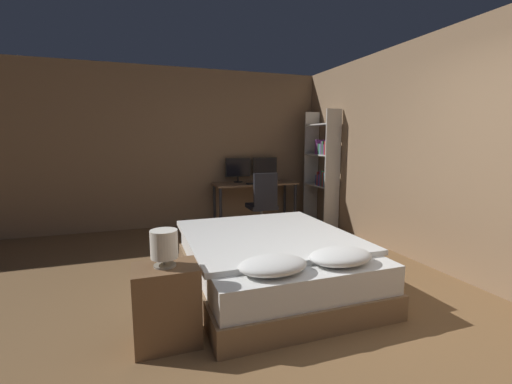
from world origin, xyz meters
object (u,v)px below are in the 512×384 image
at_px(monitor_left, 238,168).
at_px(computer_mouse, 274,182).
at_px(bed, 271,261).
at_px(bedside_lamp, 164,245).
at_px(monitor_right, 265,168).
at_px(office_chair, 262,210).
at_px(keyboard, 258,183).
at_px(desk, 255,188).
at_px(nightstand, 167,305).
at_px(bookshelf, 323,164).

bearing_deg(monitor_left, computer_mouse, -32.75).
bearing_deg(bed, bedside_lamp, -147.88).
height_order(monitor_right, office_chair, monitor_right).
bearing_deg(bedside_lamp, monitor_right, 58.86).
height_order(keyboard, computer_mouse, computer_mouse).
xyz_separation_m(monitor_right, office_chair, (-0.37, -0.86, -0.61)).
xyz_separation_m(desk, monitor_left, (-0.26, 0.18, 0.35)).
bearing_deg(keyboard, monitor_left, 126.27).
xyz_separation_m(bed, monitor_right, (0.97, 2.74, 0.73)).
relative_size(bedside_lamp, computer_mouse, 3.81).
bearing_deg(nightstand, bedside_lamp, 180.00).
distance_m(bedside_lamp, keyboard, 3.57).
xyz_separation_m(bedside_lamp, desk, (1.81, 3.25, -0.11)).
bearing_deg(bookshelf, office_chair, -169.67).
xyz_separation_m(desk, keyboard, (-0.00, -0.17, 0.11)).
height_order(bedside_lamp, bookshelf, bookshelf).
height_order(monitor_left, office_chair, monitor_left).
bearing_deg(nightstand, office_chair, 56.45).
bearing_deg(bed, office_chair, 72.19).
distance_m(nightstand, monitor_left, 3.83).
bearing_deg(keyboard, office_chair, -102.20).
relative_size(monitor_right, bookshelf, 0.23).
height_order(nightstand, monitor_right, monitor_right).
relative_size(bed, monitor_left, 4.58).
distance_m(keyboard, bookshelf, 1.18).
relative_size(desk, office_chair, 1.48).
bearing_deg(computer_mouse, office_chair, -128.08).
height_order(bed, desk, desk).
bearing_deg(bedside_lamp, monitor_left, 65.60).
bearing_deg(nightstand, monitor_left, 65.60).
relative_size(monitor_right, computer_mouse, 6.55).
relative_size(bedside_lamp, bookshelf, 0.13).
height_order(monitor_left, keyboard, monitor_left).
relative_size(nightstand, monitor_right, 1.30).
xyz_separation_m(bed, keyboard, (0.71, 2.39, 0.49)).
bearing_deg(monitor_right, office_chair, -113.16).
relative_size(desk, monitor_right, 3.20).
relative_size(bedside_lamp, desk, 0.18).
bearing_deg(monitor_left, bed, -99.43).
bearing_deg(bed, bookshelf, 49.18).
height_order(bedside_lamp, monitor_right, monitor_right).
xyz_separation_m(keyboard, computer_mouse, (0.29, 0.00, 0.01)).
distance_m(bed, nightstand, 1.30).
bearing_deg(computer_mouse, bed, -112.77).
bearing_deg(keyboard, bed, -106.64).
xyz_separation_m(monitor_right, keyboard, (-0.26, -0.35, -0.24)).
height_order(bed, keyboard, keyboard).
height_order(monitor_right, bookshelf, bookshelf).
distance_m(nightstand, keyboard, 3.60).
bearing_deg(nightstand, desk, 60.85).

